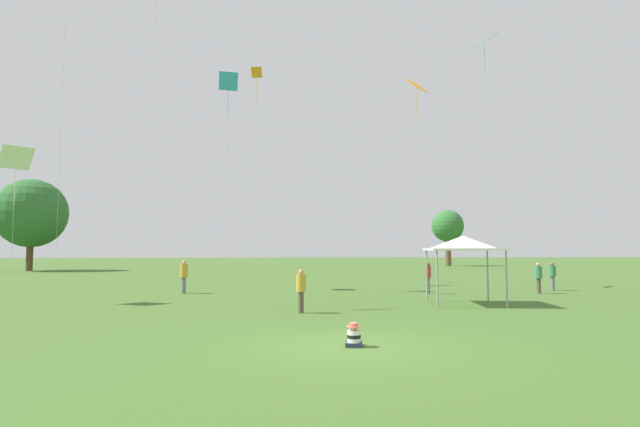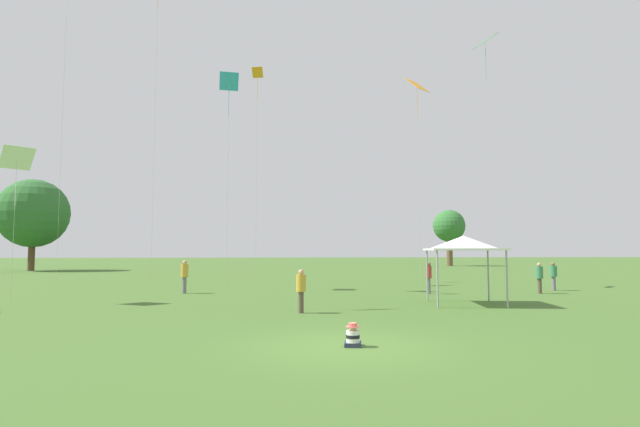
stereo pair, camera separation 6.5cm
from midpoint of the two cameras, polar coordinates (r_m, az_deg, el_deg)
ground_plane at (r=11.83m, az=2.90°, el=-14.98°), size 300.00×300.00×0.00m
seated_toddler at (r=11.83m, az=3.94°, el=-13.86°), size 0.46×0.53×0.55m
person_standing_0 at (r=30.73m, az=25.17°, el=-6.27°), size 0.51×0.51×1.56m
person_standing_1 at (r=26.89m, az=-15.15°, el=-6.66°), size 0.52×0.52×1.71m
person_standing_3 at (r=26.29m, az=12.40°, el=-6.81°), size 0.33×0.33×1.63m
person_standing_4 at (r=17.87m, az=-2.08°, el=-8.41°), size 0.38×0.38×1.54m
person_standing_5 at (r=28.27m, az=23.84°, el=-6.48°), size 0.47×0.47×1.58m
canopy_tent at (r=21.48m, az=16.18°, el=-3.30°), size 3.35×3.35×2.82m
kite_1 at (r=37.34m, az=-7.12°, el=14.28°), size 0.84×0.56×15.39m
kite_2 at (r=32.83m, az=11.08°, el=13.76°), size 1.70×1.65×13.04m
kite_3 at (r=36.90m, az=18.43°, el=17.60°), size 1.44×1.63×16.63m
kite_5 at (r=24.82m, az=-31.28°, el=5.24°), size 1.52×1.48×6.57m
kite_7 at (r=29.23m, az=-10.30°, el=13.94°), size 1.11×0.72×12.12m
distant_tree_0 at (r=63.37m, az=-29.92°, el=0.01°), size 7.53×7.53×10.08m
distant_tree_1 at (r=75.09m, az=14.56°, el=-1.45°), size 4.65×4.65×8.15m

